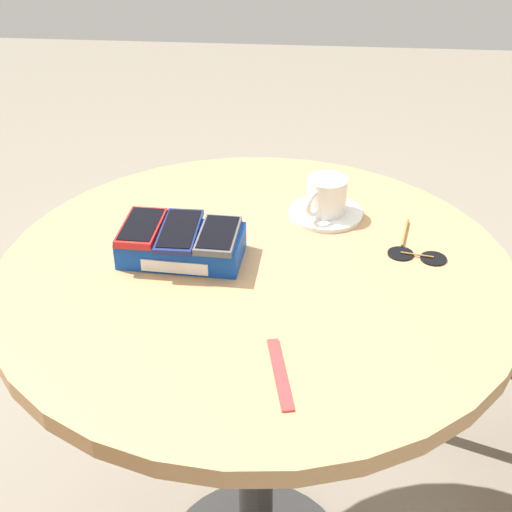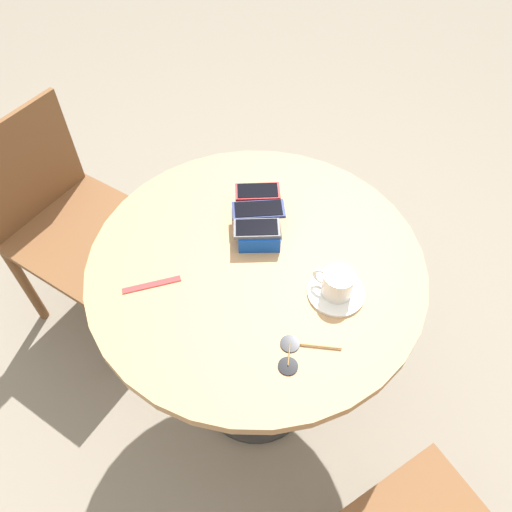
{
  "view_description": "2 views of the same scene",
  "coord_description": "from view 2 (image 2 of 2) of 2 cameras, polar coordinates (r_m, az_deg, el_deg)",
  "views": [
    {
      "loc": [
        0.08,
        -0.97,
        1.42
      ],
      "look_at": [
        0.0,
        0.0,
        0.8
      ],
      "focal_mm": 50.0,
      "sensor_mm": 36.0,
      "label": 1
    },
    {
      "loc": [
        0.76,
        -0.06,
        1.77
      ],
      "look_at": [
        0.0,
        0.0,
        0.8
      ],
      "focal_mm": 35.0,
      "sensor_mm": 36.0,
      "label": 2
    }
  ],
  "objects": [
    {
      "name": "sunglasses",
      "position": [
        1.11,
        4.19,
        -11.09
      ],
      "size": [
        0.1,
        0.14,
        0.01
      ],
      "color": "black",
      "rests_on": "round_table"
    },
    {
      "name": "round_table",
      "position": [
        1.37,
        0.0,
        -4.41
      ],
      "size": [
        0.85,
        0.85,
        0.78
      ],
      "color": "#2D2D2D",
      "rests_on": "ground_plane"
    },
    {
      "name": "ground_plane",
      "position": [
        1.93,
        0.0,
        -15.03
      ],
      "size": [
        8.0,
        8.0,
        0.0
      ],
      "primitive_type": "plane",
      "color": "gray"
    },
    {
      "name": "lanyard_strap",
      "position": [
        1.23,
        -11.83,
        -3.23
      ],
      "size": [
        0.04,
        0.14,
        0.0
      ],
      "primitive_type": "cube",
      "rotation": [
        0.0,
        0.0,
        -1.36
      ],
      "color": "red",
      "rests_on": "round_table"
    },
    {
      "name": "phone_gray",
      "position": [
        1.25,
        0.09,
        3.17
      ],
      "size": [
        0.07,
        0.12,
        0.01
      ],
      "color": "#515156",
      "rests_on": "phone_box"
    },
    {
      "name": "phone_red",
      "position": [
        1.34,
        0.19,
        7.33
      ],
      "size": [
        0.06,
        0.12,
        0.01
      ],
      "color": "red",
      "rests_on": "phone_box"
    },
    {
      "name": "saucer",
      "position": [
        1.2,
        9.13,
        -4.14
      ],
      "size": [
        0.14,
        0.14,
        0.01
      ],
      "primitive_type": "cylinder",
      "color": "silver",
      "rests_on": "round_table"
    },
    {
      "name": "phone_navy",
      "position": [
        1.29,
        0.28,
        5.31
      ],
      "size": [
        0.06,
        0.14,
        0.01
      ],
      "color": "navy",
      "rests_on": "phone_box"
    },
    {
      "name": "coffee_cup",
      "position": [
        1.17,
        9.26,
        -3.05
      ],
      "size": [
        0.08,
        0.09,
        0.07
      ],
      "color": "silver",
      "rests_on": "saucer"
    },
    {
      "name": "chair_far_side",
      "position": [
        1.89,
        -20.4,
        3.36
      ],
      "size": [
        0.62,
        0.62,
        0.84
      ],
      "color": "brown",
      "rests_on": "ground_plane"
    },
    {
      "name": "phone_box",
      "position": [
        1.31,
        0.28,
        4.38
      ],
      "size": [
        0.2,
        0.12,
        0.05
      ],
      "color": "#0F42AD",
      "rests_on": "round_table"
    }
  ]
}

